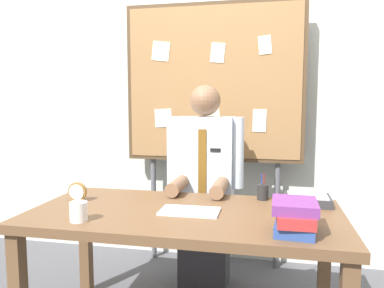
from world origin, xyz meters
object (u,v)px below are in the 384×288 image
object	(u,v)px
person	(205,194)
open_notebook	(190,211)
desk_clock	(77,193)
coffee_mug	(79,212)
bulletin_board	(213,86)
book_stack	(295,216)
desk	(185,226)
pen_holder	(263,192)
paper_tray	(307,200)

from	to	relation	value
person	open_notebook	size ratio (longest dim) A/B	4.57
desk_clock	coffee_mug	bearing A→B (deg)	-60.36
desk_clock	coffee_mug	world-z (taller)	desk_clock
bulletin_board	book_stack	xyz separation A→B (m)	(0.57, -1.25, -0.65)
desk	open_notebook	bearing A→B (deg)	-31.70
desk	bulletin_board	distance (m)	1.30
open_notebook	pen_holder	bearing A→B (deg)	42.86
person	open_notebook	xyz separation A→B (m)	(0.03, -0.66, 0.07)
person	desk_clock	distance (m)	0.90
desk	pen_holder	size ratio (longest dim) A/B	10.66
desk_clock	open_notebook	bearing A→B (deg)	-7.16
coffee_mug	open_notebook	bearing A→B (deg)	27.22
desk	bulletin_board	size ratio (longest dim) A/B	0.81
desk	book_stack	xyz separation A→B (m)	(0.57, -0.24, 0.16)
book_stack	coffee_mug	bearing A→B (deg)	-177.32
bulletin_board	pen_holder	bearing A→B (deg)	-58.66
book_stack	paper_tray	bearing A→B (deg)	78.69
desk_clock	coffee_mug	size ratio (longest dim) A/B	1.16
desk	open_notebook	distance (m)	0.10
desk	person	xyz separation A→B (m)	(0.00, 0.64, 0.02)
open_notebook	paper_tray	distance (m)	0.71
person	bulletin_board	world-z (taller)	bulletin_board
desk	bulletin_board	xyz separation A→B (m)	(-0.00, 1.02, 0.81)
bulletin_board	desk_clock	bearing A→B (deg)	-125.79
desk	book_stack	size ratio (longest dim) A/B	6.62
pen_holder	desk	bearing A→B (deg)	-141.09
desk_clock	paper_tray	xyz separation A→B (m)	(1.36, 0.21, -0.02)
bulletin_board	pen_holder	size ratio (longest dim) A/B	13.22
book_stack	desk_clock	world-z (taller)	book_stack
person	paper_tray	xyz separation A→B (m)	(0.67, -0.36, 0.09)
book_stack	desk_clock	xyz separation A→B (m)	(-1.25, 0.30, -0.02)
book_stack	coffee_mug	size ratio (longest dim) A/B	2.60
bulletin_board	open_notebook	bearing A→B (deg)	-88.20
desk	paper_tray	size ratio (longest dim) A/B	6.56
book_stack	desk_clock	size ratio (longest dim) A/B	2.24
desk	person	size ratio (longest dim) A/B	1.17
book_stack	coffee_mug	distance (m)	1.05
desk	desk_clock	world-z (taller)	desk_clock
open_notebook	paper_tray	bearing A→B (deg)	25.01
pen_holder	bulletin_board	bearing A→B (deg)	121.34
desk	desk_clock	xyz separation A→B (m)	(-0.68, 0.07, 0.14)
paper_tray	bulletin_board	bearing A→B (deg)	132.39
bulletin_board	desk_clock	xyz separation A→B (m)	(-0.68, -0.95, -0.67)
book_stack	pen_holder	bearing A→B (deg)	105.25
open_notebook	paper_tray	world-z (taller)	paper_tray
bulletin_board	pen_holder	distance (m)	1.05
coffee_mug	pen_holder	size ratio (longest dim) A/B	0.62
bulletin_board	book_stack	size ratio (longest dim) A/B	8.21
desk_clock	pen_holder	distance (m)	1.13
bulletin_board	desk	bearing A→B (deg)	-89.99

